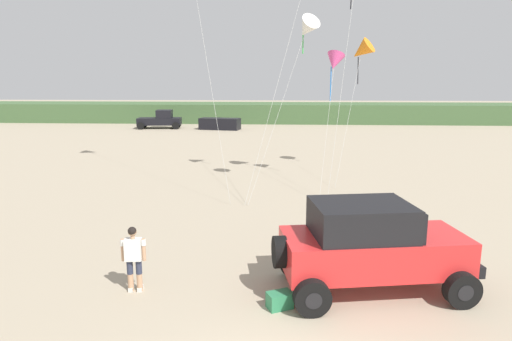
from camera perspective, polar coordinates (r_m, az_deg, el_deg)
name	(u,v)px	position (r m, az deg, el deg)	size (l,w,h in m)	color
dune_ridge	(287,113)	(56.60, 4.00, 7.41)	(90.00, 7.78, 2.27)	#426038
jeep	(371,245)	(11.34, 14.50, -9.18)	(5.00, 3.04, 2.26)	red
person_watching	(134,255)	(11.46, -15.39, -10.43)	(0.62, 0.33, 1.67)	tan
cooler_box	(280,300)	(10.63, 3.05, -16.25)	(0.56, 0.36, 0.38)	#2D7F51
distant_pickup	(161,120)	(49.55, -12.09, 6.38)	(4.79, 2.85, 1.98)	black
distant_sedan	(220,124)	(47.51, -4.65, 5.98)	(4.20, 1.70, 1.20)	black
kite_green_box	(362,51)	(25.99, 13.36, 14.67)	(2.54, 5.33, 7.53)	orange
kite_yellow_diamond	(334,62)	(22.92, 10.01, 13.52)	(1.44, 4.03, 6.58)	#E04C93
kite_purple_stunt	(307,28)	(20.90, 6.49, 17.62)	(3.08, 3.67, 8.11)	white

